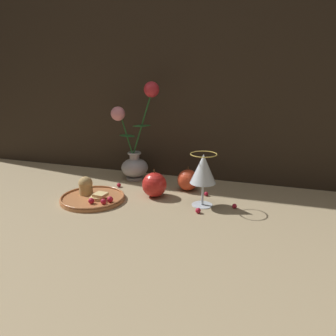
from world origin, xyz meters
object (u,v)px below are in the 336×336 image
object	(u,v)px
vase	(135,150)
plate_with_pastries	(92,196)
wine_glass	(203,171)
apple_near_glass	(154,185)
apple_beside_vase	(188,180)

from	to	relation	value
vase	plate_with_pastries	distance (m)	0.27
plate_with_pastries	wine_glass	size ratio (longest dim) A/B	1.25
vase	apple_near_glass	bearing A→B (deg)	-48.10
apple_beside_vase	vase	bearing A→B (deg)	166.53
plate_with_pastries	apple_near_glass	distance (m)	0.21
plate_with_pastries	vase	bearing A→B (deg)	78.28
vase	apple_beside_vase	bearing A→B (deg)	-13.47
apple_beside_vase	apple_near_glass	distance (m)	0.13
apple_near_glass	vase	bearing A→B (deg)	131.90
wine_glass	apple_near_glass	size ratio (longest dim) A/B	1.77
plate_with_pastries	apple_beside_vase	xyz separation A→B (m)	(0.28, 0.19, 0.02)
apple_beside_vase	apple_near_glass	size ratio (longest dim) A/B	0.92
plate_with_pastries	wine_glass	world-z (taller)	wine_glass
vase	apple_beside_vase	size ratio (longest dim) A/B	4.29
wine_glass	apple_beside_vase	distance (m)	0.16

